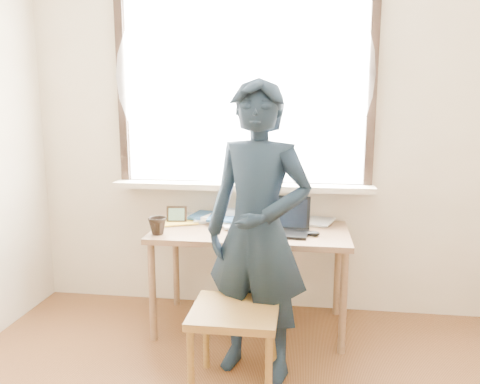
# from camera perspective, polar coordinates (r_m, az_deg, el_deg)

# --- Properties ---
(room_shell) EXTENTS (3.52, 4.02, 2.61)m
(room_shell) POSITION_cam_1_polar(r_m,az_deg,el_deg) (1.58, -1.82, 15.49)
(room_shell) COLOR beige
(room_shell) RESTS_ON ground
(desk) EXTENTS (1.28, 0.64, 0.69)m
(desk) POSITION_cam_1_polar(r_m,az_deg,el_deg) (3.13, 1.29, -5.85)
(desk) COLOR #846142
(desk) RESTS_ON ground
(laptop) EXTENTS (0.35, 0.30, 0.22)m
(laptop) POSITION_cam_1_polar(r_m,az_deg,el_deg) (3.04, 5.30, -3.91)
(laptop) COLOR black
(laptop) RESTS_ON desk
(mug_white) EXTENTS (0.16, 0.16, 0.09)m
(mug_white) POSITION_cam_1_polar(r_m,az_deg,el_deg) (3.31, -1.35, -2.86)
(mug_white) COLOR white
(mug_white) RESTS_ON desk
(mug_dark) EXTENTS (0.13, 0.13, 0.11)m
(mug_dark) POSITION_cam_1_polar(r_m,az_deg,el_deg) (3.03, -10.02, -4.09)
(mug_dark) COLOR black
(mug_dark) RESTS_ON desk
(mouse) EXTENTS (0.08, 0.06, 0.03)m
(mouse) POSITION_cam_1_polar(r_m,az_deg,el_deg) (2.99, 8.93, -5.02)
(mouse) COLOR black
(mouse) RESTS_ON desk
(desk_clutter) EXTENTS (0.91, 0.56, 0.05)m
(desk_clutter) POSITION_cam_1_polar(r_m,az_deg,el_deg) (3.38, -4.26, -2.98)
(desk_clutter) COLOR white
(desk_clutter) RESTS_ON desk
(book_a) EXTENTS (0.21, 0.26, 0.02)m
(book_a) POSITION_cam_1_polar(r_m,az_deg,el_deg) (3.37, -5.49, -3.23)
(book_a) COLOR white
(book_a) RESTS_ON desk
(book_b) EXTENTS (0.25, 0.29, 0.02)m
(book_b) POSITION_cam_1_polar(r_m,az_deg,el_deg) (3.34, 8.03, -3.45)
(book_b) COLOR white
(book_b) RESTS_ON desk
(picture_frame) EXTENTS (0.14, 0.03, 0.11)m
(picture_frame) POSITION_cam_1_polar(r_m,az_deg,el_deg) (3.29, -7.72, -2.84)
(picture_frame) COLOR black
(picture_frame) RESTS_ON desk
(work_chair) EXTENTS (0.45, 0.43, 0.46)m
(work_chair) POSITION_cam_1_polar(r_m,az_deg,el_deg) (2.53, -0.65, -15.47)
(work_chair) COLOR olive
(work_chair) RESTS_ON ground
(person) EXTENTS (0.69, 0.55, 1.64)m
(person) POSITION_cam_1_polar(r_m,az_deg,el_deg) (2.55, 2.19, -4.89)
(person) COLOR black
(person) RESTS_ON ground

